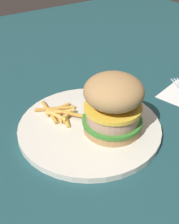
# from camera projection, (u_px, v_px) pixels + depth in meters

# --- Properties ---
(ground_plane) EXTENTS (1.60, 1.60, 0.00)m
(ground_plane) POSITION_uv_depth(u_px,v_px,m) (102.00, 132.00, 0.58)
(ground_plane) COLOR #1E474C
(plate) EXTENTS (0.28, 0.28, 0.01)m
(plate) POSITION_uv_depth(u_px,v_px,m) (90.00, 127.00, 0.58)
(plate) COLOR silver
(plate) RESTS_ON ground_plane
(sandwich) EXTENTS (0.11, 0.11, 0.11)m
(sandwich) POSITION_uv_depth(u_px,v_px,m) (113.00, 104.00, 0.54)
(sandwich) COLOR tan
(sandwich) RESTS_ON plate
(fries_pile) EXTENTS (0.08, 0.10, 0.01)m
(fries_pile) POSITION_uv_depth(u_px,v_px,m) (59.00, 113.00, 0.60)
(fries_pile) COLOR gold
(fries_pile) RESTS_ON plate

